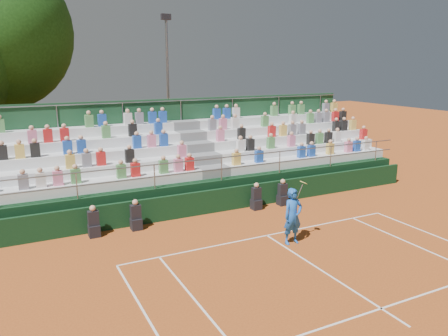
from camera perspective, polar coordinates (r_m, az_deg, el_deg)
name	(u,v)px	position (r m, az deg, el deg)	size (l,w,h in m)	color
ground	(267,236)	(16.22, 5.62, -8.78)	(90.00, 90.00, 0.00)	#AB4E1C
courtside_wall	(227,199)	(18.67, 0.41, -4.08)	(20.00, 0.15, 1.00)	black
line_officials	(199,208)	(17.67, -3.31, -5.19)	(8.58, 0.40, 1.19)	black
grandstand	(197,170)	(21.34, -3.51, -0.24)	(20.00, 5.20, 4.40)	black
tennis_player	(293,216)	(15.34, 8.98, -6.23)	(0.89, 0.48, 2.22)	blue
floodlight_mast	(168,79)	(27.99, -7.36, 11.49)	(0.60, 0.25, 9.07)	gray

